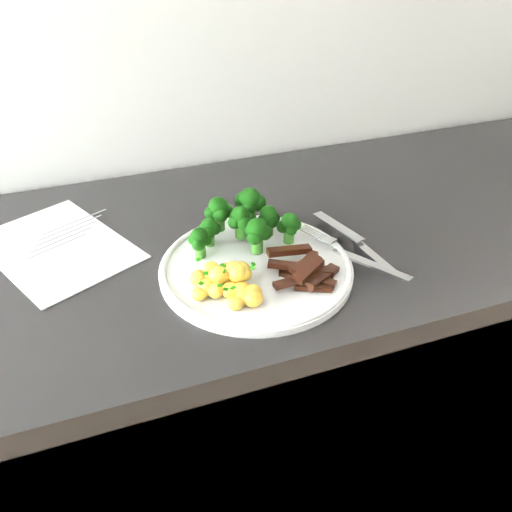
{
  "coord_description": "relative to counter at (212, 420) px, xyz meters",
  "views": [
    {
      "loc": [
        -0.08,
        0.93,
        1.41
      ],
      "look_at": [
        0.15,
        1.57,
        0.94
      ],
      "focal_mm": 37.31,
      "sensor_mm": 36.0,
      "label": 1
    }
  ],
  "objects": [
    {
      "name": "plate",
      "position": [
        0.07,
        -0.1,
        0.46
      ],
      "size": [
        0.3,
        0.3,
        0.02
      ],
      "color": "white",
      "rests_on": "counter"
    },
    {
      "name": "fork",
      "position": [
        0.22,
        -0.14,
        0.47
      ],
      "size": [
        0.1,
        0.2,
        0.02
      ],
      "color": "silver",
      "rests_on": "plate"
    },
    {
      "name": "beef_strips",
      "position": [
        0.13,
        -0.15,
        0.48
      ],
      "size": [
        0.12,
        0.11,
        0.03
      ],
      "color": "black",
      "rests_on": "plate"
    },
    {
      "name": "potatoes",
      "position": [
        0.01,
        -0.14,
        0.48
      ],
      "size": [
        0.1,
        0.12,
        0.04
      ],
      "color": "gold",
      "rests_on": "plate"
    },
    {
      "name": "counter",
      "position": [
        0.0,
        0.0,
        0.0
      ],
      "size": [
        2.43,
        0.61,
        0.91
      ],
      "color": "black",
      "rests_on": "ground"
    },
    {
      "name": "broccoli",
      "position": [
        0.07,
        -0.02,
        0.51
      ],
      "size": [
        0.19,
        0.12,
        0.08
      ],
      "color": "#2B621A",
      "rests_on": "plate"
    },
    {
      "name": "recipe_paper",
      "position": [
        -0.23,
        0.08,
        0.46
      ],
      "size": [
        0.29,
        0.33,
        0.0
      ],
      "color": "white",
      "rests_on": "counter"
    },
    {
      "name": "knife",
      "position": [
        0.25,
        -0.12,
        0.46
      ],
      "size": [
        0.06,
        0.22,
        0.02
      ],
      "color": "silver",
      "rests_on": "plate"
    }
  ]
}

